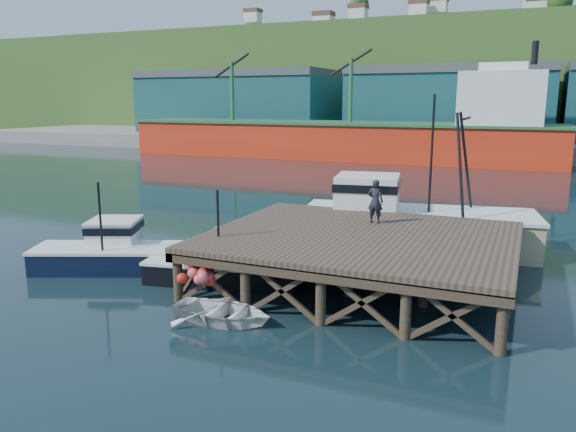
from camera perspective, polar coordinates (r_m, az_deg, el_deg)
The scene contains 12 objects.
ground at distance 25.52m, azimuth -4.68°, elevation -5.30°, with size 300.00×300.00×0.00m, color black.
wharf at distance 22.82m, azimuth 7.30°, elevation -2.36°, with size 12.00×10.00×2.62m.
far_quay at distance 92.43m, azimuth 16.37°, elevation 7.28°, with size 160.00×40.00×2.00m, color gray.
warehouse_left at distance 98.23m, azimuth -4.91°, elevation 11.16°, with size 32.00×16.00×9.00m, color #1A5155.
warehouse_mid at distance 87.25m, azimuth 16.15°, elevation 10.68°, with size 28.00×16.00×9.00m, color #1A5155.
cargo_ship at distance 72.43m, azimuth 7.46°, elevation 8.38°, with size 55.50×10.00×13.75m.
hillside at distance 122.07m, azimuth 18.52°, elevation 12.83°, with size 220.00×50.00×22.00m, color #2D511E.
boat_navy at distance 26.50m, azimuth -17.65°, elevation -3.35°, with size 6.88×4.83×4.05m.
boat_black at distance 23.72m, azimuth -6.26°, elevation -4.81°, with size 6.79×5.64×4.00m.
trawler at distance 29.07m, azimuth 12.55°, elevation -0.20°, with size 12.05×6.01×7.71m.
dinghy at distance 19.54m, azimuth -6.71°, elevation -9.61°, with size 2.59×3.62×0.75m, color white.
dockworker at distance 24.88m, azimuth 8.87°, elevation 1.48°, with size 0.70×0.46×1.93m, color black.
Camera 1 is at (11.60, -21.47, 7.47)m, focal length 35.00 mm.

